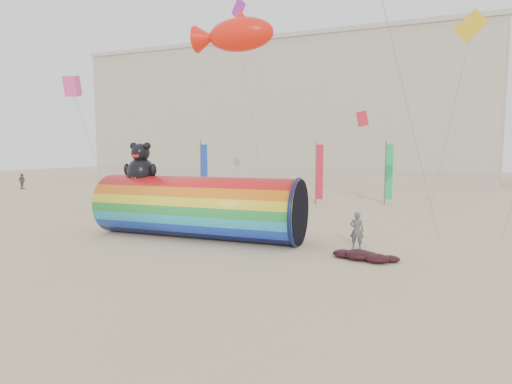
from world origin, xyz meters
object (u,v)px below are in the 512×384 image
(fabric_bundle, at_px, (364,256))
(hotel_building, at_px, (278,114))
(kite_handler, at_px, (357,230))
(windsock_assembly, at_px, (198,206))

(fabric_bundle, bearing_deg, hotel_building, 110.99)
(hotel_building, bearing_deg, kite_handler, -68.77)
(windsock_assembly, relative_size, fabric_bundle, 4.03)
(hotel_building, height_order, windsock_assembly, hotel_building)
(windsock_assembly, height_order, kite_handler, windsock_assembly)
(windsock_assembly, xyz_separation_m, fabric_bundle, (8.25, -1.51, -1.44))
(kite_handler, height_order, fabric_bundle, kite_handler)
(hotel_building, bearing_deg, windsock_assembly, -78.07)
(windsock_assembly, relative_size, kite_handler, 6.39)
(hotel_building, height_order, fabric_bundle, hotel_building)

